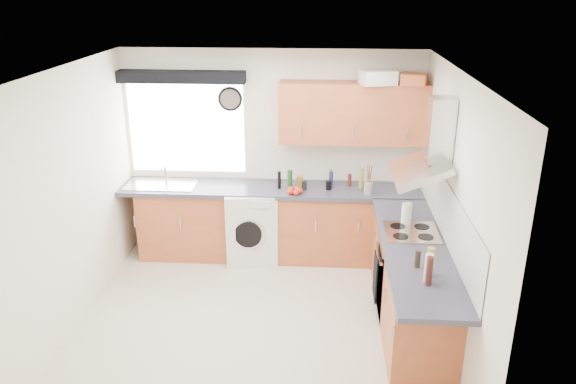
# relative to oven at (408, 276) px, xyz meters

# --- Properties ---
(ground_plane) EXTENTS (3.60, 3.60, 0.00)m
(ground_plane) POSITION_rel_oven_xyz_m (-1.50, -0.30, -0.42)
(ground_plane) COLOR beige
(ceiling) EXTENTS (3.60, 3.60, 0.02)m
(ceiling) POSITION_rel_oven_xyz_m (-1.50, -0.30, 2.08)
(ceiling) COLOR white
(ceiling) RESTS_ON wall_back
(wall_back) EXTENTS (3.60, 0.02, 2.50)m
(wall_back) POSITION_rel_oven_xyz_m (-1.50, 1.50, 0.82)
(wall_back) COLOR silver
(wall_back) RESTS_ON ground_plane
(wall_front) EXTENTS (3.60, 0.02, 2.50)m
(wall_front) POSITION_rel_oven_xyz_m (-1.50, -2.10, 0.82)
(wall_front) COLOR silver
(wall_front) RESTS_ON ground_plane
(wall_left) EXTENTS (0.02, 3.60, 2.50)m
(wall_left) POSITION_rel_oven_xyz_m (-3.30, -0.30, 0.82)
(wall_left) COLOR silver
(wall_left) RESTS_ON ground_plane
(wall_right) EXTENTS (0.02, 3.60, 2.50)m
(wall_right) POSITION_rel_oven_xyz_m (0.30, -0.30, 0.82)
(wall_right) COLOR silver
(wall_right) RESTS_ON ground_plane
(window) EXTENTS (1.40, 0.02, 1.10)m
(window) POSITION_rel_oven_xyz_m (-2.55, 1.49, 1.12)
(window) COLOR silver
(window) RESTS_ON wall_back
(window_blind) EXTENTS (1.50, 0.18, 0.14)m
(window_blind) POSITION_rel_oven_xyz_m (-2.55, 1.40, 1.76)
(window_blind) COLOR black
(window_blind) RESTS_ON wall_back
(splashback) EXTENTS (0.01, 3.00, 0.54)m
(splashback) POSITION_rel_oven_xyz_m (0.29, 0.00, 0.75)
(splashback) COLOR white
(splashback) RESTS_ON wall_right
(base_cab_back) EXTENTS (3.00, 0.58, 0.86)m
(base_cab_back) POSITION_rel_oven_xyz_m (-1.60, 1.21, 0.01)
(base_cab_back) COLOR brown
(base_cab_back) RESTS_ON ground_plane
(base_cab_corner) EXTENTS (0.60, 0.60, 0.86)m
(base_cab_corner) POSITION_rel_oven_xyz_m (0.00, 1.20, 0.01)
(base_cab_corner) COLOR brown
(base_cab_corner) RESTS_ON ground_plane
(base_cab_right) EXTENTS (0.58, 2.10, 0.86)m
(base_cab_right) POSITION_rel_oven_xyz_m (0.01, -0.15, 0.01)
(base_cab_right) COLOR brown
(base_cab_right) RESTS_ON ground_plane
(worktop_back) EXTENTS (3.60, 0.62, 0.05)m
(worktop_back) POSITION_rel_oven_xyz_m (-1.50, 1.20, 0.46)
(worktop_back) COLOR #2D2D38
(worktop_back) RESTS_ON base_cab_back
(worktop_right) EXTENTS (0.62, 2.42, 0.05)m
(worktop_right) POSITION_rel_oven_xyz_m (0.00, -0.30, 0.46)
(worktop_right) COLOR #2D2D38
(worktop_right) RESTS_ON base_cab_right
(sink) EXTENTS (0.84, 0.46, 0.10)m
(sink) POSITION_rel_oven_xyz_m (-2.83, 1.20, 0.52)
(sink) COLOR #BBBBBB
(sink) RESTS_ON worktop_back
(oven) EXTENTS (0.56, 0.58, 0.85)m
(oven) POSITION_rel_oven_xyz_m (0.00, 0.00, 0.00)
(oven) COLOR black
(oven) RESTS_ON ground_plane
(hob_plate) EXTENTS (0.52, 0.52, 0.01)m
(hob_plate) POSITION_rel_oven_xyz_m (0.00, 0.00, 0.49)
(hob_plate) COLOR #BBBBBB
(hob_plate) RESTS_ON worktop_right
(extractor_hood) EXTENTS (0.52, 0.78, 0.66)m
(extractor_hood) POSITION_rel_oven_xyz_m (0.10, -0.00, 1.34)
(extractor_hood) COLOR #BBBBBB
(extractor_hood) RESTS_ON wall_right
(upper_cabinets) EXTENTS (1.70, 0.35, 0.70)m
(upper_cabinets) POSITION_rel_oven_xyz_m (-0.55, 1.32, 1.38)
(upper_cabinets) COLOR brown
(upper_cabinets) RESTS_ON wall_back
(washing_machine) EXTENTS (0.69, 0.67, 0.89)m
(washing_machine) POSITION_rel_oven_xyz_m (-1.74, 1.14, 0.02)
(washing_machine) COLOR silver
(washing_machine) RESTS_ON ground_plane
(wall_clock) EXTENTS (0.29, 0.04, 0.29)m
(wall_clock) POSITION_rel_oven_xyz_m (-2.00, 1.48, 1.48)
(wall_clock) COLOR black
(wall_clock) RESTS_ON wall_back
(casserole) EXTENTS (0.43, 0.36, 0.15)m
(casserole) POSITION_rel_oven_xyz_m (-0.30, 1.22, 1.80)
(casserole) COLOR silver
(casserole) RESTS_ON upper_cabinets
(storage_box) EXTENTS (0.32, 0.29, 0.12)m
(storage_box) POSITION_rel_oven_xyz_m (0.10, 1.22, 1.79)
(storage_box) COLOR #BE5228
(storage_box) RESTS_ON upper_cabinets
(utensil_pot) EXTENTS (0.13, 0.13, 0.14)m
(utensil_pot) POSITION_rel_oven_xyz_m (-0.35, 1.05, 0.56)
(utensil_pot) COLOR gray
(utensil_pot) RESTS_ON worktop_back
(kitchen_roll) EXTENTS (0.12, 0.12, 0.22)m
(kitchen_roll) POSITION_rel_oven_xyz_m (-0.03, 0.21, 0.60)
(kitchen_roll) COLOR silver
(kitchen_roll) RESTS_ON worktop_right
(tomato_cluster) EXTENTS (0.19, 0.19, 0.07)m
(tomato_cluster) POSITION_rel_oven_xyz_m (-1.20, 1.00, 0.52)
(tomato_cluster) COLOR #B12310
(tomato_cluster) RESTS_ON worktop_back
(jar_0) EXTENTS (0.06, 0.06, 0.11)m
(jar_0) POSITION_rel_oven_xyz_m (-1.10, 1.13, 0.54)
(jar_0) COLOR black
(jar_0) RESTS_ON worktop_back
(jar_1) EXTENTS (0.04, 0.04, 0.15)m
(jar_1) POSITION_rel_oven_xyz_m (-0.56, 1.30, 0.56)
(jar_1) COLOR #511411
(jar_1) RESTS_ON worktop_back
(jar_2) EXTENTS (0.06, 0.06, 0.23)m
(jar_2) POSITION_rel_oven_xyz_m (-0.42, 1.24, 0.60)
(jar_2) COLOR olive
(jar_2) RESTS_ON worktop_back
(jar_3) EXTENTS (0.06, 0.06, 0.25)m
(jar_3) POSITION_rel_oven_xyz_m (-1.26, 1.10, 0.61)
(jar_3) COLOR #153A16
(jar_3) RESTS_ON worktop_back
(jar_4) EXTENTS (0.04, 0.04, 0.21)m
(jar_4) POSITION_rel_oven_xyz_m (-1.39, 1.17, 0.59)
(jar_4) COLOR black
(jar_4) RESTS_ON worktop_back
(jar_5) EXTENTS (0.07, 0.07, 0.11)m
(jar_5) POSITION_rel_oven_xyz_m (-0.81, 1.16, 0.54)
(jar_5) COLOR black
(jar_5) RESTS_ON worktop_back
(jar_6) EXTENTS (0.08, 0.08, 0.17)m
(jar_6) POSITION_rel_oven_xyz_m (-1.15, 1.14, 0.57)
(jar_6) COLOR brown
(jar_6) RESTS_ON worktop_back
(jar_7) EXTENTS (0.05, 0.05, 0.20)m
(jar_7) POSITION_rel_oven_xyz_m (-0.78, 1.24, 0.58)
(jar_7) COLOR #1F164D
(jar_7) RESTS_ON worktop_back
(jar_8) EXTENTS (0.04, 0.04, 0.19)m
(jar_8) POSITION_rel_oven_xyz_m (-0.79, 1.35, 0.58)
(jar_8) COLOR olive
(jar_8) RESTS_ON worktop_back
(bottle_0) EXTENTS (0.07, 0.07, 0.25)m
(bottle_0) POSITION_rel_oven_xyz_m (-0.01, -0.95, 0.61)
(bottle_0) COLOR #B5AB9B
(bottle_0) RESTS_ON worktop_right
(bottle_1) EXTENTS (0.05, 0.05, 0.25)m
(bottle_1) POSITION_rel_oven_xyz_m (-0.01, -1.01, 0.61)
(bottle_1) COLOR #3C1715
(bottle_1) RESTS_ON worktop_right
(bottle_2) EXTENTS (0.05, 0.05, 0.16)m
(bottle_2) POSITION_rel_oven_xyz_m (-0.05, -0.70, 0.56)
(bottle_2) COLOR black
(bottle_2) RESTS_ON worktop_right
(bottle_3) EXTENTS (0.06, 0.06, 0.26)m
(bottle_3) POSITION_rel_oven_xyz_m (0.03, -0.85, 0.61)
(bottle_3) COLOR olive
(bottle_3) RESTS_ON worktop_right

